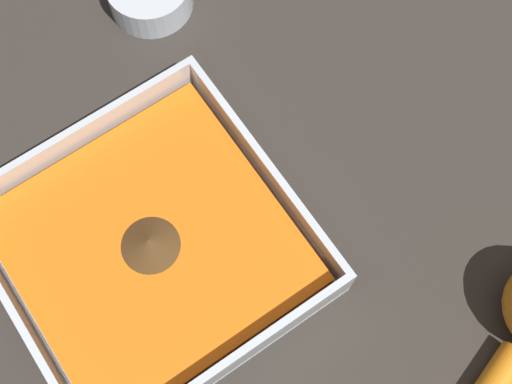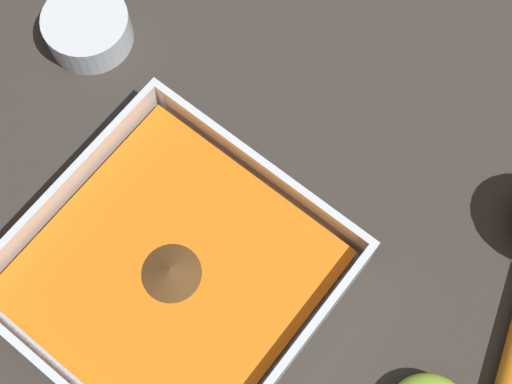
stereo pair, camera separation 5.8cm
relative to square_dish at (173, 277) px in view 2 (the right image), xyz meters
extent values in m
plane|color=#332D28|center=(-0.01, -0.03, -0.02)|extent=(4.00, 4.00, 0.00)
cube|color=silver|center=(0.00, 0.00, -0.01)|extent=(0.23, 0.23, 0.01)
cube|color=silver|center=(0.00, -0.11, 0.01)|extent=(0.23, 0.01, 0.04)
cube|color=silver|center=(0.11, 0.00, 0.01)|extent=(0.01, 0.21, 0.04)
cube|color=silver|center=(-0.11, 0.00, 0.01)|extent=(0.01, 0.21, 0.04)
cube|color=orange|center=(0.00, 0.00, 0.00)|extent=(0.21, 0.21, 0.02)
cone|color=#4C3319|center=(0.00, 0.00, 0.02)|extent=(0.05, 0.05, 0.01)
cylinder|color=silver|center=(0.21, -0.13, 0.00)|extent=(0.08, 0.08, 0.03)
cylinder|color=#4C3319|center=(0.21, -0.13, 0.00)|extent=(0.07, 0.07, 0.02)
camera|label=1|loc=(-0.17, 0.02, 0.55)|focal=50.00mm
camera|label=2|loc=(-0.13, 0.06, 0.55)|focal=50.00mm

